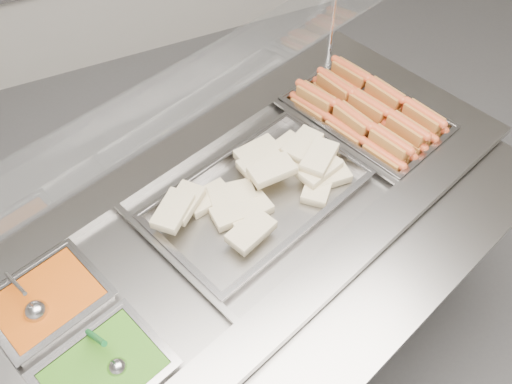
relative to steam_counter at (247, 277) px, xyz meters
name	(u,v)px	position (x,y,z in m)	size (l,w,h in m)	color
ground	(310,382)	(0.14, -0.33, -0.45)	(6.00, 6.00, 0.00)	#535356
steam_counter	(247,277)	(0.00, 0.00, 0.00)	(2.08, 1.42, 0.91)	gray
tray_rail	(366,315)	(0.17, -0.49, 0.41)	(1.81, 0.93, 0.05)	gray
sneeze_guard	(192,85)	(-0.07, 0.21, 0.83)	(1.68, 0.83, 0.45)	silver
pan_hotdogs	(365,121)	(0.60, 0.21, 0.41)	(0.51, 0.64, 0.10)	gray
pan_wraps	(258,200)	(0.06, 0.02, 0.43)	(0.79, 0.61, 0.07)	gray
pan_beans	(50,306)	(-0.67, -0.08, 0.42)	(0.37, 0.33, 0.10)	gray
pan_peas	(107,376)	(-0.57, -0.35, 0.42)	(0.37, 0.33, 0.10)	gray
hotdogs_in_buns	(368,113)	(0.60, 0.20, 0.47)	(0.46, 0.57, 0.12)	brown
tortilla_wraps	(266,181)	(0.10, 0.05, 0.47)	(0.70, 0.43, 0.09)	tan
ladle	(35,310)	(-0.70, -0.10, 0.46)	(0.10, 0.19, 0.14)	#B4B3B8
serving_spoon	(114,362)	(-0.54, -0.35, 0.47)	(0.08, 0.17, 0.15)	#B4B3B8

